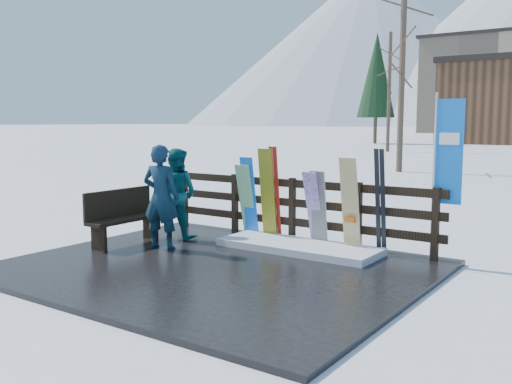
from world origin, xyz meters
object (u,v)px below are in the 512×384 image
Objects in this scene: bench at (123,215)px; snowboard_4 at (319,209)px; snowboard_5 at (350,205)px; snowboard_0 at (249,198)px; snowboard_3 at (314,209)px; person_back at (176,194)px; rental_flag at (445,158)px; person_front at (161,197)px; snowboard_2 at (268,195)px; snowboard_1 at (247,201)px.

snowboard_4 is (2.99, 1.72, 0.15)m from bench.
snowboard_4 is at bearing 180.00° from snowboard_5.
snowboard_0 is 1.12× the size of snowboard_3.
snowboard_5 is (0.59, 0.00, 0.12)m from snowboard_4.
snowboard_5 is (2.05, 0.00, 0.03)m from snowboard_0.
bench is 1.10× the size of snowboard_3.
bench is at bearing -149.26° from snowboard_3.
person_back is at bearing -162.51° from snowboard_4.
person_front is (-4.19, -1.87, -0.72)m from rental_flag.
snowboard_0 is at bearing -153.49° from person_back.
snowboard_3 is (2.89, 1.72, 0.14)m from bench.
person_back is at bearing -161.87° from snowboard_3.
snowboard_0 is 1.14× the size of snowboard_4.
snowboard_5 is 0.62× the size of rental_flag.
person_back is (-3.13, -0.80, 0.05)m from snowboard_5.
person_front reaches higher than snowboard_2.
person_back is at bearing 64.25° from bench.
snowboard_5 is (0.68, 0.00, 0.13)m from snowboard_3.
snowboard_5 reaches higher than bench.
snowboard_0 is 0.09m from snowboard_1.
person_front reaches higher than bench.
snowboard_1 is at bearing 49.60° from bench.
snowboard_2 is at bearing 180.00° from snowboard_3.
snowboard_0 is 3.60m from rental_flag.
snowboard_3 is (1.43, 0.00, -0.03)m from snowboard_1.
snowboard_4 is 2.70m from person_front.
snowboard_0 reaches higher than snowboard_4.
snowboard_2 reaches higher than snowboard_4.
snowboard_2 is at bearing -140.91° from person_front.
snowboard_3 reaches higher than bench.
snowboard_3 is at bearing 0.00° from snowboard_1.
person_front reaches higher than snowboard_1.
snowboard_5 is 1.68m from rental_flag.
snowboard_2 is 0.65× the size of rental_flag.
snowboard_5 reaches higher than snowboard_3.
rental_flag is at bearing 4.42° from snowboard_0.
snowboard_0 is at bearing -129.85° from person_front.
person_back is (0.44, 0.92, 0.32)m from bench.
person_front is at bearing -149.75° from snowboard_5.
snowboard_0 is 1.75m from person_front.
snowboard_4 is 0.84× the size of snowboard_5.
person_back is (-0.39, 0.80, -0.05)m from person_front.
snowboard_1 is at bearing -127.92° from person_front.
snowboard_3 is 0.77× the size of person_front.
person_front is (0.83, 0.12, 0.37)m from bench.
rental_flag is 1.55× the size of person_back.
person_front is 1.06× the size of person_back.
person_front reaches higher than snowboard_5.
person_front is 0.89m from person_back.
bench is 0.58× the size of rental_flag.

